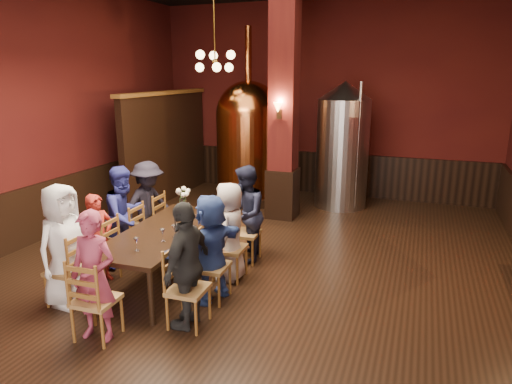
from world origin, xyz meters
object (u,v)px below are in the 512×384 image
(person_0, at_px, (64,245))
(steel_vessel, at_px, (343,145))
(person_1, at_px, (99,239))
(person_2, at_px, (125,216))
(rose_vase, at_px, (183,195))
(dining_table, at_px, (164,234))
(copper_kettle, at_px, (249,140))

(person_0, xyz_separation_m, steel_vessel, (2.49, 5.63, 0.56))
(person_1, xyz_separation_m, person_2, (-0.02, 0.66, 0.13))
(rose_vase, bearing_deg, steel_vessel, 62.80)
(person_0, bearing_deg, person_2, 7.77)
(person_0, height_order, steel_vessel, steel_vessel)
(steel_vessel, bearing_deg, person_1, -116.92)
(dining_table, xyz_separation_m, person_2, (-0.86, 0.30, 0.08))
(steel_vessel, bearing_deg, dining_table, -110.07)
(dining_table, height_order, steel_vessel, steel_vessel)
(person_1, bearing_deg, copper_kettle, 12.97)
(dining_table, bearing_deg, copper_kettle, 93.29)
(person_0, bearing_deg, dining_table, -32.60)
(dining_table, xyz_separation_m, copper_kettle, (-0.41, 4.38, 0.71))
(copper_kettle, bearing_deg, rose_vase, -86.67)
(person_1, bearing_deg, dining_table, -48.59)
(person_0, height_order, rose_vase, person_0)
(person_1, bearing_deg, person_2, 20.19)
(person_0, distance_m, person_2, 1.33)
(person_0, xyz_separation_m, person_2, (-0.05, 1.33, -0.02))
(person_2, bearing_deg, steel_vessel, -19.27)
(person_0, distance_m, rose_vase, 2.06)
(copper_kettle, height_order, rose_vase, copper_kettle)
(person_2, bearing_deg, rose_vase, -34.95)
(steel_vessel, height_order, rose_vase, steel_vessel)
(dining_table, xyz_separation_m, person_0, (-0.81, -1.03, 0.10))
(dining_table, distance_m, copper_kettle, 4.45)
(dining_table, distance_m, person_2, 0.92)
(dining_table, bearing_deg, rose_vase, 100.65)
(person_2, distance_m, copper_kettle, 4.15)
(person_2, xyz_separation_m, copper_kettle, (0.45, 4.08, 0.63))
(person_0, distance_m, person_1, 0.69)
(person_0, xyz_separation_m, copper_kettle, (0.40, 5.41, 0.61))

